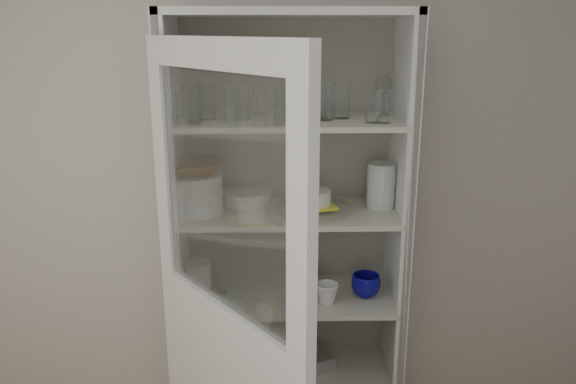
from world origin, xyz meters
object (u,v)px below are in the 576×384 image
at_px(plate_stack_back, 247,196).
at_px(white_ramekin, 314,197).
at_px(glass_platter, 314,209).
at_px(goblet_2, 297,95).
at_px(teal_jar, 299,282).
at_px(goblet_3, 383,93).
at_px(yellow_trivet, 314,205).
at_px(goblet_1, 259,98).
at_px(plate_stack_front, 196,201).
at_px(mug_teal, 302,277).
at_px(pantry_cabinet, 288,271).
at_px(tin_box, 307,362).
at_px(grey_bowl_stack, 381,186).
at_px(cream_bowl, 196,182).
at_px(mug_white, 327,293).
at_px(white_canister, 198,277).
at_px(cream_dish, 245,367).
at_px(cupboard_door, 228,363).
at_px(terracotta_bowl, 195,168).
at_px(mug_blue, 366,285).
at_px(measuring_cups, 212,295).
at_px(goblet_0, 199,98).

bearing_deg(plate_stack_back, white_ramekin, -24.83).
bearing_deg(plate_stack_back, glass_platter, -24.83).
height_order(goblet_2, teal_jar, goblet_2).
bearing_deg(goblet_3, yellow_trivet, -160.26).
distance_m(goblet_1, plate_stack_front, 0.52).
bearing_deg(mug_teal, pantry_cabinet, -166.55).
bearing_deg(mug_teal, goblet_3, 23.47).
height_order(goblet_1, tin_box, goblet_1).
xyz_separation_m(plate_stack_front, grey_bowl_stack, (0.80, 0.05, 0.05)).
bearing_deg(cream_bowl, mug_white, -7.94).
xyz_separation_m(goblet_1, white_canister, (-0.29, -0.08, -0.80)).
height_order(glass_platter, cream_dish, glass_platter).
relative_size(goblet_3, grey_bowl_stack, 0.94).
xyz_separation_m(cupboard_door, mug_teal, (0.29, 0.64, 0.04)).
distance_m(plate_stack_back, terracotta_bowl, 0.31).
xyz_separation_m(goblet_3, plate_stack_back, (-0.60, 0.03, -0.47)).
height_order(yellow_trivet, mug_white, yellow_trivet).
relative_size(mug_blue, measuring_cups, 1.46).
bearing_deg(goblet_2, mug_blue, -21.15).
bearing_deg(goblet_3, mug_teal, -175.01).
distance_m(goblet_1, mug_teal, 0.85).
distance_m(mug_white, white_canister, 0.59).
distance_m(grey_bowl_stack, measuring_cups, 0.90).
xyz_separation_m(goblet_0, goblet_3, (0.79, -0.01, 0.02)).
relative_size(goblet_0, goblet_1, 1.02).
xyz_separation_m(yellow_trivet, mug_white, (0.06, -0.08, -0.38)).
distance_m(mug_teal, tin_box, 0.42).
height_order(goblet_1, cream_bowl, goblet_1).
relative_size(cupboard_door, glass_platter, 5.84).
xyz_separation_m(glass_platter, white_canister, (-0.52, 0.04, -0.34)).
height_order(white_ramekin, mug_blue, white_ramekin).
height_order(cupboard_door, tin_box, cupboard_door).
bearing_deg(goblet_3, grey_bowl_stack, -90.00).
height_order(cupboard_door, terracotta_bowl, cupboard_door).
height_order(terracotta_bowl, teal_jar, terracotta_bowl).
distance_m(mug_blue, measuring_cups, 0.69).
distance_m(yellow_trivet, white_ramekin, 0.04).
bearing_deg(cream_dish, glass_platter, 3.07).
relative_size(cupboard_door, goblet_3, 10.62).
bearing_deg(goblet_2, glass_platter, -55.02).
distance_m(glass_platter, tin_box, 0.78).
height_order(goblet_1, goblet_2, goblet_2).
bearing_deg(plate_stack_front, glass_platter, 0.68).
bearing_deg(teal_jar, pantry_cabinet, 130.38).
bearing_deg(glass_platter, measuring_cups, -176.11).
bearing_deg(teal_jar, goblet_0, 168.37).
relative_size(white_ramekin, cream_dish, 0.64).
height_order(mug_blue, mug_white, mug_blue).
relative_size(plate_stack_front, mug_blue, 1.79).
relative_size(white_ramekin, white_canister, 1.02).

